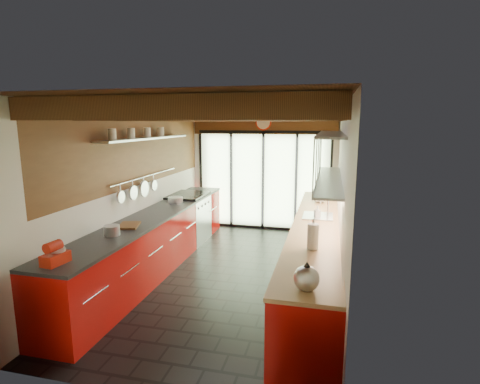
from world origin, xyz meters
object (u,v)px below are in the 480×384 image
at_px(soap_bottle, 317,212).
at_px(bowl, 320,201).
at_px(paper_towel, 313,237).
at_px(stand_mixer, 56,255).
at_px(kettle, 307,277).

distance_m(soap_bottle, bowl, 1.18).
relative_size(paper_towel, soap_bottle, 1.88).
xyz_separation_m(stand_mixer, bowl, (2.54, 3.71, -0.07)).
distance_m(kettle, soap_bottle, 2.53).
bearing_deg(bowl, soap_bottle, -90.00).
bearing_deg(bowl, paper_towel, -90.00).
xyz_separation_m(kettle, paper_towel, (0.00, 1.08, 0.03)).
relative_size(kettle, bowl, 1.47).
xyz_separation_m(soap_bottle, bowl, (0.00, 1.18, -0.07)).
xyz_separation_m(paper_towel, bowl, (-0.00, 2.63, -0.12)).
height_order(kettle, bowl, kettle).
bearing_deg(kettle, paper_towel, 90.00).
bearing_deg(stand_mixer, soap_bottle, 44.83).
bearing_deg(paper_towel, stand_mixer, -157.03).
xyz_separation_m(stand_mixer, kettle, (2.54, -0.01, 0.02)).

